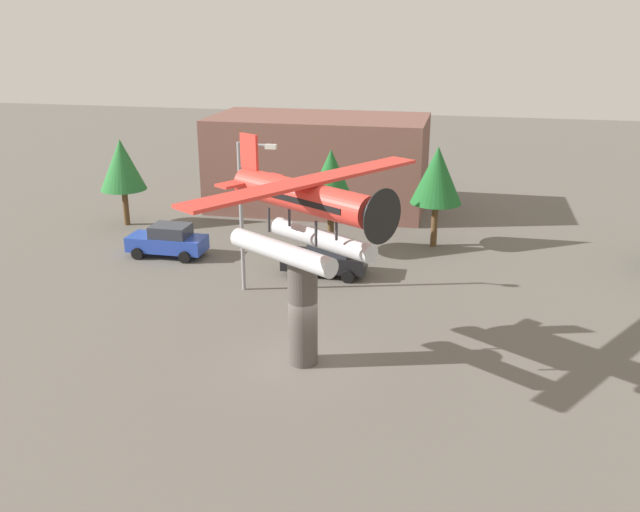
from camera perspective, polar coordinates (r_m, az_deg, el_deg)
ground_plane at (r=26.55m, az=-1.38°, el=-8.71°), size 140.00×140.00×0.00m
display_pedestal at (r=25.61m, az=-1.42°, el=-4.44°), size 1.10×1.10×4.31m
floatplane_monument at (r=24.24m, az=-1.28°, el=3.79°), size 7.01×9.35×4.00m
car_near_blue at (r=38.41m, az=-12.39°, el=1.26°), size 4.20×2.02×1.76m
car_mid_black at (r=34.80m, az=0.47°, el=-0.17°), size 4.20×2.02×1.76m
streetlight_primary at (r=32.04m, az=-6.16°, el=4.15°), size 1.84×0.28×7.08m
storefront_building at (r=46.78m, az=-0.10°, el=7.68°), size 14.13×7.23×6.14m
tree_west at (r=44.23m, az=-15.99°, el=7.21°), size 2.79×2.79×5.37m
tree_east at (r=37.20m, az=0.91°, el=6.23°), size 2.98×2.98×5.75m
tree_center_back at (r=38.88m, az=9.61°, el=6.53°), size 2.85×2.85×5.69m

